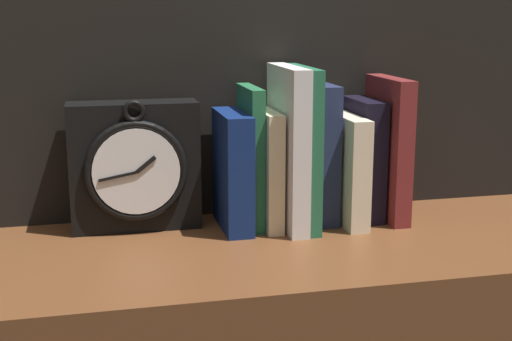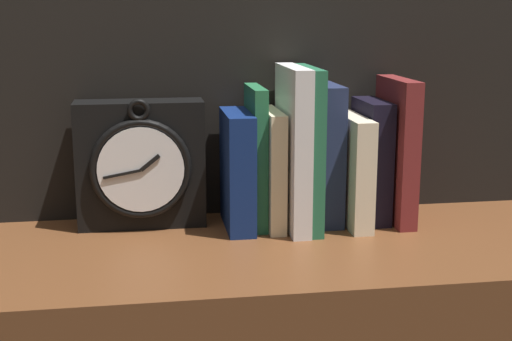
{
  "view_description": "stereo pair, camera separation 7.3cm",
  "coord_description": "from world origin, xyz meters",
  "px_view_note": "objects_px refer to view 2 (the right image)",
  "views": [
    {
      "loc": [
        -0.23,
        -0.96,
        1.05
      ],
      "look_at": [
        0.0,
        0.0,
        0.82
      ],
      "focal_mm": 50.0,
      "sensor_mm": 36.0,
      "label": 1
    },
    {
      "loc": [
        -0.15,
        -0.97,
        1.05
      ],
      "look_at": [
        0.0,
        0.0,
        0.82
      ],
      "focal_mm": 50.0,
      "sensor_mm": 36.0,
      "label": 2
    }
  ],
  "objects_px": {
    "book_slot5_navy": "(325,154)",
    "book_slot8_maroon": "(396,150)",
    "book_slot0_navy": "(237,170)",
    "book_slot2_cream": "(271,168)",
    "clock": "(141,164)",
    "book_slot1_green": "(256,157)",
    "book_slot6_cream": "(352,170)",
    "book_slot7_black": "(371,160)",
    "book_slot3_white": "(293,148)",
    "book_slot4_green": "(308,148)"
  },
  "relations": [
    {
      "from": "book_slot4_green",
      "to": "book_slot7_black",
      "type": "height_order",
      "value": "book_slot4_green"
    },
    {
      "from": "book_slot6_cream",
      "to": "book_slot1_green",
      "type": "bearing_deg",
      "value": 173.88
    },
    {
      "from": "book_slot0_navy",
      "to": "book_slot7_black",
      "type": "xyz_separation_m",
      "value": [
        0.22,
        0.01,
        0.01
      ]
    },
    {
      "from": "book_slot0_navy",
      "to": "book_slot2_cream",
      "type": "xyz_separation_m",
      "value": [
        0.05,
        0.0,
        0.0
      ]
    },
    {
      "from": "book_slot3_white",
      "to": "book_slot5_navy",
      "type": "bearing_deg",
      "value": 20.01
    },
    {
      "from": "book_slot5_navy",
      "to": "book_slot7_black",
      "type": "relative_size",
      "value": 1.14
    },
    {
      "from": "book_slot5_navy",
      "to": "book_slot8_maroon",
      "type": "distance_m",
      "value": 0.11
    },
    {
      "from": "book_slot3_white",
      "to": "book_slot8_maroon",
      "type": "relative_size",
      "value": 1.09
    },
    {
      "from": "book_slot2_cream",
      "to": "book_slot4_green",
      "type": "xyz_separation_m",
      "value": [
        0.06,
        -0.01,
        0.03
      ]
    },
    {
      "from": "book_slot6_cream",
      "to": "clock",
      "type": "bearing_deg",
      "value": 173.68
    },
    {
      "from": "book_slot1_green",
      "to": "book_slot4_green",
      "type": "distance_m",
      "value": 0.08
    },
    {
      "from": "book_slot3_white",
      "to": "book_slot7_black",
      "type": "distance_m",
      "value": 0.14
    },
    {
      "from": "book_slot2_cream",
      "to": "book_slot7_black",
      "type": "xyz_separation_m",
      "value": [
        0.17,
        0.01,
        0.01
      ]
    },
    {
      "from": "book_slot2_cream",
      "to": "book_slot7_black",
      "type": "distance_m",
      "value": 0.17
    },
    {
      "from": "book_slot6_cream",
      "to": "book_slot8_maroon",
      "type": "xyz_separation_m",
      "value": [
        0.07,
        0.01,
        0.03
      ]
    },
    {
      "from": "book_slot2_cream",
      "to": "book_slot6_cream",
      "type": "xyz_separation_m",
      "value": [
        0.13,
        -0.01,
        -0.01
      ]
    },
    {
      "from": "clock",
      "to": "book_slot0_navy",
      "type": "xyz_separation_m",
      "value": [
        0.15,
        -0.03,
        -0.01
      ]
    },
    {
      "from": "clock",
      "to": "book_slot0_navy",
      "type": "height_order",
      "value": "clock"
    },
    {
      "from": "book_slot0_navy",
      "to": "book_slot2_cream",
      "type": "height_order",
      "value": "book_slot2_cream"
    },
    {
      "from": "book_slot1_green",
      "to": "book_slot6_cream",
      "type": "distance_m",
      "value": 0.16
    },
    {
      "from": "book_slot1_green",
      "to": "book_slot6_cream",
      "type": "height_order",
      "value": "book_slot1_green"
    },
    {
      "from": "book_slot6_cream",
      "to": "book_slot7_black",
      "type": "height_order",
      "value": "book_slot7_black"
    },
    {
      "from": "book_slot4_green",
      "to": "book_slot6_cream",
      "type": "xyz_separation_m",
      "value": [
        0.07,
        0.0,
        -0.04
      ]
    },
    {
      "from": "book_slot1_green",
      "to": "book_slot5_navy",
      "type": "distance_m",
      "value": 0.11
    },
    {
      "from": "book_slot2_cream",
      "to": "book_slot7_black",
      "type": "relative_size",
      "value": 0.94
    },
    {
      "from": "book_slot5_navy",
      "to": "book_slot8_maroon",
      "type": "bearing_deg",
      "value": -6.23
    },
    {
      "from": "book_slot3_white",
      "to": "book_slot5_navy",
      "type": "distance_m",
      "value": 0.06
    },
    {
      "from": "clock",
      "to": "book_slot1_green",
      "type": "relative_size",
      "value": 0.94
    },
    {
      "from": "book_slot1_green",
      "to": "book_slot3_white",
      "type": "bearing_deg",
      "value": -19.38
    },
    {
      "from": "book_slot0_navy",
      "to": "book_slot3_white",
      "type": "bearing_deg",
      "value": -6.8
    },
    {
      "from": "book_slot5_navy",
      "to": "book_slot8_maroon",
      "type": "xyz_separation_m",
      "value": [
        0.11,
        -0.01,
        0.0
      ]
    },
    {
      "from": "book_slot4_green",
      "to": "book_slot0_navy",
      "type": "bearing_deg",
      "value": 175.58
    },
    {
      "from": "book_slot6_cream",
      "to": "book_slot4_green",
      "type": "bearing_deg",
      "value": -178.85
    },
    {
      "from": "book_slot3_white",
      "to": "book_slot8_maroon",
      "type": "distance_m",
      "value": 0.17
    },
    {
      "from": "book_slot6_cream",
      "to": "book_slot5_navy",
      "type": "bearing_deg",
      "value": 155.96
    },
    {
      "from": "clock",
      "to": "book_slot8_maroon",
      "type": "xyz_separation_m",
      "value": [
        0.41,
        -0.03,
        0.02
      ]
    },
    {
      "from": "book_slot6_cream",
      "to": "book_slot7_black",
      "type": "bearing_deg",
      "value": 25.02
    },
    {
      "from": "book_slot1_green",
      "to": "book_slot5_navy",
      "type": "xyz_separation_m",
      "value": [
        0.11,
        0.0,
        0.0
      ]
    },
    {
      "from": "book_slot1_green",
      "to": "book_slot3_white",
      "type": "relative_size",
      "value": 0.87
    },
    {
      "from": "book_slot5_navy",
      "to": "book_slot2_cream",
      "type": "bearing_deg",
      "value": -174.22
    },
    {
      "from": "book_slot1_green",
      "to": "book_slot7_black",
      "type": "xyz_separation_m",
      "value": [
        0.19,
        0.0,
        -0.01
      ]
    },
    {
      "from": "book_slot7_black",
      "to": "book_slot1_green",
      "type": "bearing_deg",
      "value": -179.7
    },
    {
      "from": "book_slot2_cream",
      "to": "book_slot3_white",
      "type": "relative_size",
      "value": 0.73
    },
    {
      "from": "book_slot4_green",
      "to": "book_slot5_navy",
      "type": "bearing_deg",
      "value": 30.3
    },
    {
      "from": "book_slot7_black",
      "to": "book_slot2_cream",
      "type": "bearing_deg",
      "value": -177.03
    },
    {
      "from": "book_slot2_cream",
      "to": "book_slot5_navy",
      "type": "height_order",
      "value": "book_slot5_navy"
    },
    {
      "from": "book_slot3_white",
      "to": "book_slot5_navy",
      "type": "height_order",
      "value": "book_slot3_white"
    },
    {
      "from": "book_slot2_cream",
      "to": "clock",
      "type": "bearing_deg",
      "value": 172.14
    },
    {
      "from": "book_slot4_green",
      "to": "book_slot8_maroon",
      "type": "relative_size",
      "value": 1.09
    },
    {
      "from": "book_slot0_navy",
      "to": "book_slot6_cream",
      "type": "relative_size",
      "value": 1.05
    }
  ]
}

